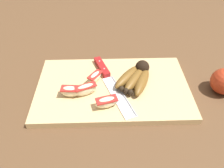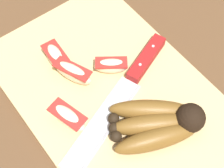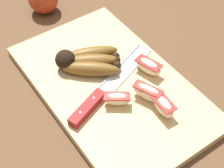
{
  "view_description": "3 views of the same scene",
  "coord_description": "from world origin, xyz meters",
  "px_view_note": "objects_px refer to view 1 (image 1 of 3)",
  "views": [
    {
      "loc": [
        -0.02,
        -0.52,
        0.49
      ],
      "look_at": [
        -0.0,
        -0.02,
        0.03
      ],
      "focal_mm": 35.92,
      "sensor_mm": 36.0,
      "label": 1
    },
    {
      "loc": [
        0.2,
        -0.18,
        0.52
      ],
      "look_at": [
        -0.03,
        -0.0,
        0.03
      ],
      "focal_mm": 55.37,
      "sensor_mm": 36.0,
      "label": 2
    },
    {
      "loc": [
        -0.42,
        0.28,
        0.6
      ],
      "look_at": [
        -0.02,
        0.01,
        0.05
      ],
      "focal_mm": 56.9,
      "sensor_mm": 36.0,
      "label": 3
    }
  ],
  "objects_px": {
    "banana_bunch": "(136,77)",
    "apple_wedge_far": "(86,89)",
    "apple_wedge_extra": "(70,91)",
    "apple_wedge_middle": "(95,77)",
    "whole_apple": "(224,81)",
    "chefs_knife": "(107,76)",
    "apple_wedge_near": "(107,102)"
  },
  "relations": [
    {
      "from": "apple_wedge_extra",
      "to": "whole_apple",
      "type": "distance_m",
      "value": 0.46
    },
    {
      "from": "apple_wedge_middle",
      "to": "apple_wedge_extra",
      "type": "bearing_deg",
      "value": -137.6
    },
    {
      "from": "chefs_knife",
      "to": "apple_wedge_extra",
      "type": "xyz_separation_m",
      "value": [
        -0.11,
        -0.08,
        0.01
      ]
    },
    {
      "from": "banana_bunch",
      "to": "whole_apple",
      "type": "height_order",
      "value": "whole_apple"
    },
    {
      "from": "apple_wedge_far",
      "to": "apple_wedge_extra",
      "type": "height_order",
      "value": "apple_wedge_far"
    },
    {
      "from": "apple_wedge_extra",
      "to": "whole_apple",
      "type": "bearing_deg",
      "value": 3.38
    },
    {
      "from": "whole_apple",
      "to": "apple_wedge_middle",
      "type": "bearing_deg",
      "value": 174.63
    },
    {
      "from": "apple_wedge_far",
      "to": "whole_apple",
      "type": "relative_size",
      "value": 0.78
    },
    {
      "from": "apple_wedge_middle",
      "to": "apple_wedge_extra",
      "type": "xyz_separation_m",
      "value": [
        -0.07,
        -0.06,
        0.0
      ]
    },
    {
      "from": "whole_apple",
      "to": "apple_wedge_extra",
      "type": "bearing_deg",
      "value": -176.62
    },
    {
      "from": "banana_bunch",
      "to": "whole_apple",
      "type": "distance_m",
      "value": 0.27
    },
    {
      "from": "apple_wedge_far",
      "to": "chefs_knife",
      "type": "bearing_deg",
      "value": 49.49
    },
    {
      "from": "apple_wedge_middle",
      "to": "whole_apple",
      "type": "distance_m",
      "value": 0.39
    },
    {
      "from": "apple_wedge_near",
      "to": "whole_apple",
      "type": "relative_size",
      "value": 0.75
    },
    {
      "from": "apple_wedge_near",
      "to": "apple_wedge_far",
      "type": "height_order",
      "value": "apple_wedge_far"
    },
    {
      "from": "apple_wedge_middle",
      "to": "apple_wedge_far",
      "type": "relative_size",
      "value": 0.82
    },
    {
      "from": "chefs_knife",
      "to": "apple_wedge_middle",
      "type": "relative_size",
      "value": 4.61
    },
    {
      "from": "apple_wedge_far",
      "to": "whole_apple",
      "type": "distance_m",
      "value": 0.42
    },
    {
      "from": "apple_wedge_middle",
      "to": "apple_wedge_far",
      "type": "distance_m",
      "value": 0.06
    },
    {
      "from": "apple_wedge_far",
      "to": "apple_wedge_middle",
      "type": "bearing_deg",
      "value": 67.04
    },
    {
      "from": "chefs_knife",
      "to": "whole_apple",
      "type": "distance_m",
      "value": 0.36
    },
    {
      "from": "banana_bunch",
      "to": "apple_wedge_middle",
      "type": "height_order",
      "value": "banana_bunch"
    },
    {
      "from": "apple_wedge_middle",
      "to": "apple_wedge_near",
      "type": "bearing_deg",
      "value": -72.44
    },
    {
      "from": "chefs_knife",
      "to": "apple_wedge_extra",
      "type": "bearing_deg",
      "value": -144.02
    },
    {
      "from": "apple_wedge_far",
      "to": "apple_wedge_extra",
      "type": "bearing_deg",
      "value": -174.34
    },
    {
      "from": "apple_wedge_far",
      "to": "apple_wedge_extra",
      "type": "xyz_separation_m",
      "value": [
        -0.04,
        -0.0,
        -0.0
      ]
    },
    {
      "from": "apple_wedge_extra",
      "to": "apple_wedge_far",
      "type": "bearing_deg",
      "value": 5.66
    },
    {
      "from": "whole_apple",
      "to": "chefs_knife",
      "type": "bearing_deg",
      "value": 171.74
    },
    {
      "from": "apple_wedge_middle",
      "to": "whole_apple",
      "type": "relative_size",
      "value": 0.64
    },
    {
      "from": "banana_bunch",
      "to": "apple_wedge_far",
      "type": "bearing_deg",
      "value": -160.9
    },
    {
      "from": "apple_wedge_near",
      "to": "whole_apple",
      "type": "height_order",
      "value": "whole_apple"
    },
    {
      "from": "banana_bunch",
      "to": "apple_wedge_extra",
      "type": "xyz_separation_m",
      "value": [
        -0.2,
        -0.06,
        0.0
      ]
    }
  ]
}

